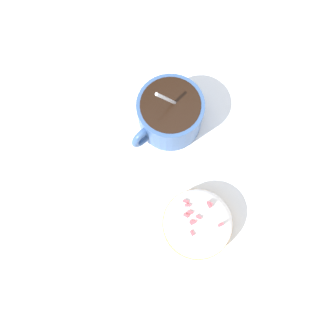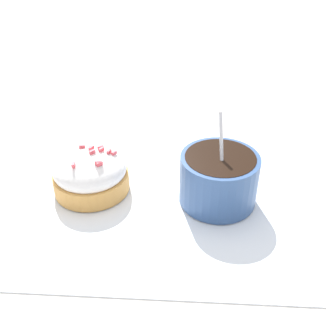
% 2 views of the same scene
% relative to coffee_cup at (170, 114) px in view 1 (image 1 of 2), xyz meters
% --- Properties ---
extents(ground_plane, '(3.00, 3.00, 0.00)m').
position_rel_coffee_cup_xyz_m(ground_plane, '(0.08, -0.00, -0.04)').
color(ground_plane, silver).
extents(paper_napkin, '(0.34, 0.32, 0.00)m').
position_rel_coffee_cup_xyz_m(paper_napkin, '(0.08, -0.00, -0.03)').
color(paper_napkin, white).
rests_on(paper_napkin, ground_plane).
extents(coffee_cup, '(0.09, 0.11, 0.11)m').
position_rel_coffee_cup_xyz_m(coffee_cup, '(0.00, 0.00, 0.00)').
color(coffee_cup, '#335184').
rests_on(coffee_cup, paper_napkin).
extents(frosted_pastry, '(0.09, 0.09, 0.06)m').
position_rel_coffee_cup_xyz_m(frosted_pastry, '(0.15, -0.00, -0.01)').
color(frosted_pastry, '#D19347').
rests_on(frosted_pastry, paper_napkin).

